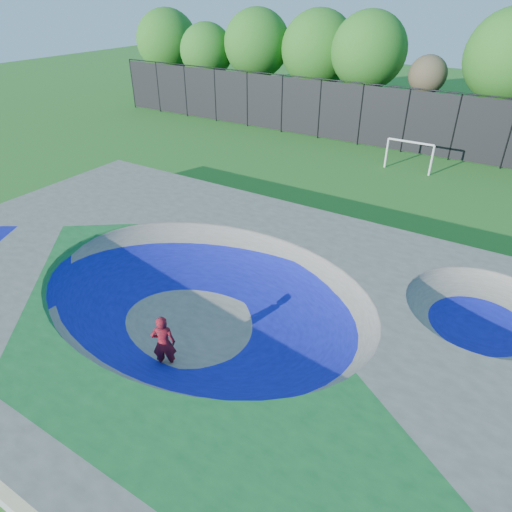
# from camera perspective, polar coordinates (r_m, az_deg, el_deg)

# --- Properties ---
(ground) EXTENTS (120.00, 120.00, 0.00)m
(ground) POSITION_cam_1_polar(r_m,az_deg,el_deg) (14.91, -6.45, -8.57)
(ground) COLOR #21621B
(ground) RESTS_ON ground
(skate_deck) EXTENTS (22.00, 14.00, 1.50)m
(skate_deck) POSITION_cam_1_polar(r_m,az_deg,el_deg) (14.45, -6.62, -6.27)
(skate_deck) COLOR gray
(skate_deck) RESTS_ON ground
(skater) EXTENTS (0.79, 0.73, 1.80)m
(skater) POSITION_cam_1_polar(r_m,az_deg,el_deg) (13.06, -11.47, -10.62)
(skater) COLOR red
(skater) RESTS_ON ground
(skateboard) EXTENTS (0.75, 0.65, 0.05)m
(skateboard) POSITION_cam_1_polar(r_m,az_deg,el_deg) (13.64, -11.08, -13.40)
(skateboard) COLOR black
(skateboard) RESTS_ON ground
(soccer_goal) EXTENTS (2.73, 0.12, 1.80)m
(soccer_goal) POSITION_cam_1_polar(r_m,az_deg,el_deg) (28.32, 18.66, 12.39)
(soccer_goal) COLOR silver
(soccer_goal) RESTS_ON ground
(fence) EXTENTS (48.09, 0.09, 4.04)m
(fence) POSITION_cam_1_polar(r_m,az_deg,el_deg) (31.61, 18.22, 15.89)
(fence) COLOR black
(fence) RESTS_ON ground
(treeline) EXTENTS (53.94, 7.12, 8.70)m
(treeline) POSITION_cam_1_polar(r_m,az_deg,el_deg) (35.93, 21.22, 22.08)
(treeline) COLOR #4B3625
(treeline) RESTS_ON ground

